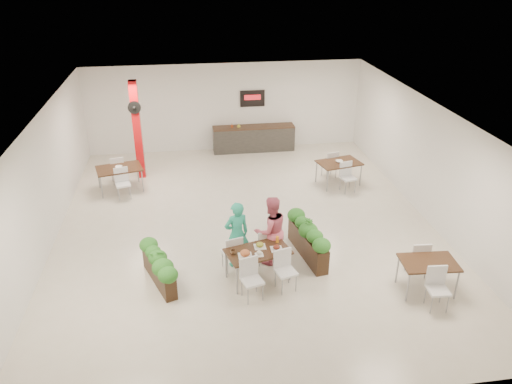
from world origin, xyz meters
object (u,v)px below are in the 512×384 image
planter_left (158,264)px  side_table_a (119,171)px  diner_man (237,234)px  diner_woman (271,231)px  side_table_b (339,165)px  red_column (137,129)px  service_counter (254,138)px  planter_right (308,238)px  side_table_c (428,267)px  main_table (258,255)px

planter_left → side_table_a: size_ratio=0.96×
diner_man → diner_woman: diner_woman is taller
side_table_b → side_table_a: bearing=162.8°
red_column → diner_man: 6.18m
planter_left → service_counter: bearing=67.6°
service_counter → side_table_a: size_ratio=1.79×
diner_woman → planter_right: diner_woman is taller
side_table_c → main_table: bearing=169.1°
main_table → side_table_c: same height
red_column → main_table: (2.94, -6.22, -1.01)m
diner_woman → side_table_b: 5.01m
service_counter → side_table_b: 4.04m
planter_left → side_table_c: side_table_c is taller
planter_right → side_table_a: planter_right is taller
side_table_c → planter_right: bearing=145.9°
main_table → planter_left: main_table is taller
service_counter → diner_woman: size_ratio=1.75×
service_counter → planter_left: service_counter is taller
diner_man → side_table_a: diner_man is taller
diner_man → side_table_a: bearing=-71.3°
main_table → side_table_c: (3.57, -0.96, -0.01)m
side_table_b → diner_woman: bearing=-138.2°
planter_right → side_table_c: size_ratio=1.16×
service_counter → diner_woman: 7.47m
diner_woman → planter_left: 2.67m
main_table → planter_right: size_ratio=0.99×
planter_right → side_table_a: bearing=137.4°
diner_woman → side_table_c: (3.16, -1.62, -0.23)m
red_column → side_table_c: size_ratio=1.94×
main_table → side_table_b: 5.78m
main_table → diner_man: size_ratio=1.15×
planter_right → side_table_a: size_ratio=1.14×
service_counter → side_table_b: size_ratio=1.79×
planter_left → side_table_b: (5.51, 4.54, 0.15)m
diner_man → planter_right: diner_man is taller
red_column → planter_right: red_column is taller
red_column → diner_woman: red_column is taller
service_counter → side_table_c: service_counter is taller
side_table_a → side_table_c: 9.44m
planter_left → diner_woman: bearing=10.1°
side_table_a → planter_left: bearing=-89.2°
side_table_b → side_table_c: 5.70m
main_table → red_column: bearing=115.3°
red_column → planter_right: 7.02m
diner_man → side_table_b: (3.70, 4.08, -0.19)m
main_table → side_table_a: same height
service_counter → planter_left: (-3.26, -7.89, -0.01)m
diner_woman → side_table_c: 3.56m
service_counter → diner_woman: service_counter is taller
planter_right → side_table_c: planter_right is taller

